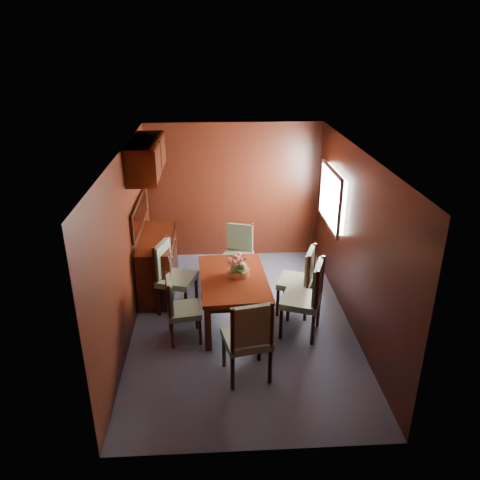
{
  "coord_description": "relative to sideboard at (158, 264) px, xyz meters",
  "views": [
    {
      "loc": [
        -0.35,
        -5.58,
        3.69
      ],
      "look_at": [
        0.0,
        0.47,
        1.05
      ],
      "focal_mm": 35.0,
      "sensor_mm": 36.0,
      "label": 1
    }
  ],
  "objects": [
    {
      "name": "sideboard",
      "position": [
        0.0,
        0.0,
        0.0
      ],
      "size": [
        0.48,
        1.4,
        0.9
      ],
      "primitive_type": "cube",
      "color": "black",
      "rests_on": "ground"
    },
    {
      "name": "room_shell",
      "position": [
        1.15,
        -0.67,
        1.18
      ],
      "size": [
        3.06,
        4.52,
        2.41
      ],
      "color": "black",
      "rests_on": "ground"
    },
    {
      "name": "flower_centerpiece",
      "position": [
        1.21,
        -0.88,
        0.38
      ],
      "size": [
        0.31,
        0.31,
        0.31
      ],
      "color": "#BF5C3A",
      "rests_on": "dining_table"
    },
    {
      "name": "chair_right_far",
      "position": [
        2.1,
        -0.78,
        0.11
      ],
      "size": [
        0.61,
        0.62,
        1.02
      ],
      "rotation": [
        0.0,
        0.0,
        1.19
      ],
      "color": "black",
      "rests_on": "ground"
    },
    {
      "name": "chair_head",
      "position": [
        1.25,
        -2.2,
        0.15
      ],
      "size": [
        0.6,
        0.58,
        1.08
      ],
      "rotation": [
        0.0,
        0.0,
        0.21
      ],
      "color": "black",
      "rests_on": "ground"
    },
    {
      "name": "chair_left_far",
      "position": [
        0.26,
        -0.59,
        0.14
      ],
      "size": [
        0.62,
        0.63,
        1.07
      ],
      "rotation": [
        0.0,
        0.0,
        -1.88
      ],
      "color": "black",
      "rests_on": "ground"
    },
    {
      "name": "chair_right_near",
      "position": [
        2.09,
        -1.33,
        0.15
      ],
      "size": [
        0.64,
        0.65,
        1.08
      ],
      "rotation": [
        0.0,
        0.0,
        1.2
      ],
      "color": "black",
      "rests_on": "ground"
    },
    {
      "name": "chair_foot",
      "position": [
        1.27,
        0.23,
        0.09
      ],
      "size": [
        0.57,
        0.56,
        0.97
      ],
      "rotation": [
        0.0,
        0.0,
        2.84
      ],
      "color": "black",
      "rests_on": "ground"
    },
    {
      "name": "chair_left_near",
      "position": [
        0.4,
        -1.36,
        0.06
      ],
      "size": [
        0.48,
        0.49,
        0.91
      ],
      "rotation": [
        0.0,
        0.0,
        -1.42
      ],
      "color": "black",
      "rests_on": "ground"
    },
    {
      "name": "ground",
      "position": [
        1.25,
        -1.0,
        -0.45
      ],
      "size": [
        4.5,
        4.5,
        0.0
      ],
      "primitive_type": "plane",
      "color": "#363A4A",
      "rests_on": "ground"
    },
    {
      "name": "dining_table",
      "position": [
        1.13,
        -0.93,
        0.13
      ],
      "size": [
        0.98,
        1.49,
        0.68
      ],
      "rotation": [
        0.0,
        0.0,
        0.06
      ],
      "color": "black",
      "rests_on": "ground"
    }
  ]
}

